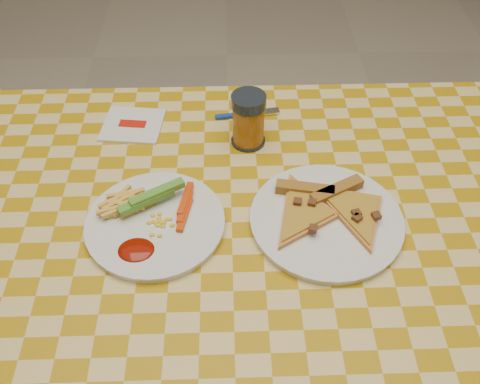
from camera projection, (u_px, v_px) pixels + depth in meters
name	position (u px, v px, depth m)	size (l,w,h in m)	color
table	(232.00, 264.00, 0.96)	(1.28, 0.88, 0.76)	white
plate_left	(155.00, 224.00, 0.92)	(0.24, 0.24, 0.01)	silver
plate_right	(326.00, 221.00, 0.93)	(0.26, 0.26, 0.01)	silver
fries_veggies	(150.00, 211.00, 0.92)	(0.18, 0.17, 0.04)	gold
pizza_slices	(327.00, 209.00, 0.93)	(0.27, 0.24, 0.02)	#DA8A43
drink_glass	(248.00, 120.00, 1.04)	(0.07, 0.07, 0.11)	black
napkin	(133.00, 125.00, 1.11)	(0.13, 0.12, 0.01)	silver
fork	(248.00, 114.00, 1.13)	(0.14, 0.03, 0.01)	navy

